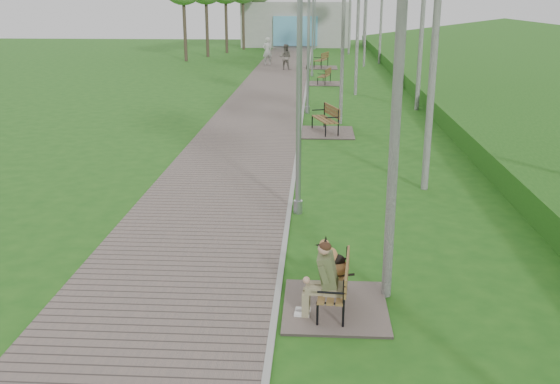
{
  "coord_description": "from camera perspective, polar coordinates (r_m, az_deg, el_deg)",
  "views": [
    {
      "loc": [
        0.57,
        -9.67,
        4.54
      ],
      "look_at": [
        -0.11,
        1.67,
        0.96
      ],
      "focal_mm": 40.0,
      "sensor_mm": 36.0,
      "label": 1
    }
  ],
  "objects": [
    {
      "name": "kerb",
      "position": [
        31.5,
        2.37,
        9.23
      ],
      "size": [
        0.1,
        67.0,
        0.05
      ],
      "primitive_type": "cube",
      "color": "#999993",
      "rests_on": "ground"
    },
    {
      "name": "ground",
      "position": [
        10.7,
        0.04,
        -7.63
      ],
      "size": [
        120.0,
        120.0,
        0.0
      ],
      "primitive_type": "plane",
      "color": "#1F5616",
      "rests_on": "ground"
    },
    {
      "name": "lamp_post_near",
      "position": [
        13.06,
        1.74,
        7.81
      ],
      "size": [
        0.19,
        0.19,
        5.02
      ],
      "color": "gray",
      "rests_on": "ground"
    },
    {
      "name": "bench_main",
      "position": [
        9.49,
        4.6,
        -8.6
      ],
      "size": [
        1.57,
        1.75,
        1.37
      ],
      "color": "#6B5D56",
      "rests_on": "ground"
    },
    {
      "name": "bench_second",
      "position": [
        21.71,
        4.13,
        5.97
      ],
      "size": [
        1.92,
        2.13,
        1.18
      ],
      "color": "#6B5D56",
      "rests_on": "ground"
    },
    {
      "name": "pedestrian_near",
      "position": [
        43.61,
        -1.16,
        12.74
      ],
      "size": [
        0.8,
        0.68,
        1.86
      ],
      "primitive_type": "imported",
      "rotation": [
        0.0,
        0.0,
        3.55
      ],
      "color": "silver",
      "rests_on": "ground"
    },
    {
      "name": "walkway",
      "position": [
        31.58,
        -0.85,
        9.26
      ],
      "size": [
        3.5,
        67.0,
        0.04
      ],
      "primitive_type": "cube",
      "color": "#6B5D56",
      "rests_on": "ground"
    },
    {
      "name": "building_north",
      "position": [
        60.73,
        1.5,
        15.08
      ],
      "size": [
        10.0,
        5.2,
        4.0
      ],
      "color": "#9E9E99",
      "rests_on": "ground"
    },
    {
      "name": "pedestrian_far",
      "position": [
        40.52,
        0.5,
        12.22
      ],
      "size": [
        0.89,
        0.75,
        1.63
      ],
      "primitive_type": "imported",
      "rotation": [
        0.0,
        0.0,
        2.96
      ],
      "color": "gray",
      "rests_on": "ground"
    },
    {
      "name": "bench_third",
      "position": [
        34.2,
        4.06,
        10.15
      ],
      "size": [
        1.71,
        1.9,
        1.05
      ],
      "color": "#6B5D56",
      "rests_on": "ground"
    },
    {
      "name": "lamp_post_third",
      "position": [
        37.28,
        3.0,
        13.75
      ],
      "size": [
        0.18,
        0.18,
        4.54
      ],
      "color": "gray",
      "rests_on": "ground"
    },
    {
      "name": "lamp_post_far",
      "position": [
        56.9,
        3.21,
        15.19
      ],
      "size": [
        0.19,
        0.19,
        4.88
      ],
      "color": "gray",
      "rests_on": "ground"
    },
    {
      "name": "lamp_post_second",
      "position": [
        25.19,
        2.6,
        12.32
      ],
      "size": [
        0.19,
        0.19,
        4.88
      ],
      "color": "gray",
      "rests_on": "ground"
    },
    {
      "name": "bench_far",
      "position": [
        42.05,
        3.78,
        11.58
      ],
      "size": [
        2.05,
        2.28,
        1.26
      ],
      "color": "#6B5D56",
      "rests_on": "ground"
    }
  ]
}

